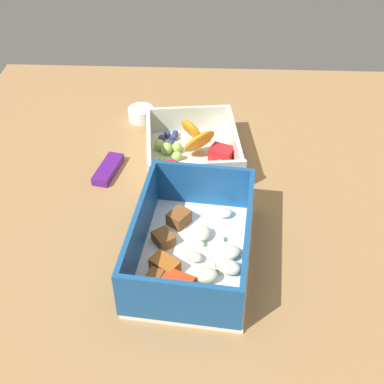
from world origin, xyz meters
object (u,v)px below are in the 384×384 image
object	(u,v)px
candy_bar	(108,169)
paper_cup_liner	(141,114)
fruit_bowl	(192,150)
pasta_container	(192,248)

from	to	relation	value
candy_bar	paper_cup_liner	bearing A→B (deg)	-11.43
candy_bar	paper_cup_liner	distance (cm)	15.35
fruit_bowl	paper_cup_liner	size ratio (longest dim) A/B	3.93
paper_cup_liner	pasta_container	bearing A→B (deg)	-162.54
fruit_bowl	candy_bar	world-z (taller)	fruit_bowl
pasta_container	fruit_bowl	size ratio (longest dim) A/B	1.27
pasta_container	fruit_bowl	xyz separation A→B (cm)	(20.54, 0.92, -0.36)
candy_bar	paper_cup_liner	xyz separation A→B (cm)	(15.04, -3.04, 0.46)
pasta_container	paper_cup_liner	size ratio (longest dim) A/B	4.98
fruit_bowl	candy_bar	bearing A→B (deg)	106.66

